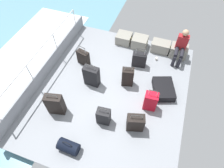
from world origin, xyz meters
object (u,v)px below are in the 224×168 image
Objects in this scene: suitcase_4 at (150,101)px; paper_cup at (156,59)px; cargo_crate_2 at (160,46)px; suitcase_0 at (83,58)px; suitcase_6 at (92,76)px; cargo_crate_0 at (124,38)px; passenger_seated at (181,46)px; suitcase_3 at (139,60)px; duffel_bag at (69,147)px; suitcase_7 at (135,123)px; suitcase_8 at (104,116)px; cargo_crate_3 at (178,51)px; cargo_crate_1 at (140,42)px; suitcase_1 at (128,77)px; suitcase_2 at (55,104)px; suitcase_5 at (163,89)px.

paper_cup is (-0.17, 1.91, -0.26)m from suitcase_4.
cargo_crate_2 is 2.72m from suitcase_0.
suitcase_6 reaches higher than paper_cup.
passenger_seated is (1.97, -0.23, 0.41)m from cargo_crate_0.
duffel_bag is at bearing -105.33° from suitcase_3.
suitcase_4 is 1.94m from paper_cup.
suitcase_7 is at bearing -78.12° from suitcase_3.
suitcase_8 is (-1.06, -0.83, -0.05)m from suitcase_4.
suitcase_8 is (-1.53, -3.20, 0.06)m from cargo_crate_3.
cargo_crate_1 is 0.77× the size of suitcase_3.
suitcase_8 is at bearing -53.78° from suitcase_6.
suitcase_4 reaches higher than suitcase_8.
cargo_crate_3 is 3.25m from suitcase_0.
cargo_crate_2 is 1.94m from suitcase_1.
suitcase_1 is 1.15× the size of suitcase_8.
suitcase_1 is (1.62, -0.35, 0.06)m from suitcase_0.
suitcase_7 is at bearing 6.15° from suitcase_2.
passenger_seated reaches higher than suitcase_3.
paper_cup is at bearing 109.86° from suitcase_5.
paper_cup is at bearing -20.90° from cargo_crate_0.
suitcase_1 is at bearing -12.12° from suitcase_0.
suitcase_6 reaches higher than suitcase_8.
cargo_crate_0 is 1.00× the size of cargo_crate_1.
suitcase_3 reaches higher than cargo_crate_2.
suitcase_1 is at bearing 80.92° from suitcase_8.
passenger_seated is 1.51× the size of suitcase_0.
cargo_crate_0 is at bearing 110.23° from suitcase_1.
cargo_crate_2 is 4.47m from duffel_bag.
suitcase_6 is 1.55× the size of duffel_bag.
passenger_seated is at bearing 47.90° from suitcase_2.
suitcase_7 is 2.66m from paper_cup.
cargo_crate_1 is at bearing 66.15° from suitcase_2.
cargo_crate_1 is at bearing -3.81° from cargo_crate_0.
cargo_crate_2 is 1.25× the size of duffel_bag.
suitcase_7 is at bearing -65.67° from suitcase_1.
suitcase_6 is at bearing 66.51° from suitcase_2.
cargo_crate_0 is 2.85m from suitcase_4.
suitcase_8 is (-0.23, -1.42, -0.06)m from suitcase_1.
suitcase_1 is 1.13m from suitcase_5.
cargo_crate_0 is at bearing 178.65° from cargo_crate_3.
cargo_crate_1 is 0.87× the size of suitcase_8.
suitcase_5 is at bearing 53.05° from duffel_bag.
suitcase_6 is (-1.85, 0.25, 0.04)m from suitcase_4.
suitcase_8 is 2.89m from paper_cup.
suitcase_2 reaches higher than duffel_bag.
suitcase_4 reaches higher than suitcase_7.
suitcase_2 is 1.34m from suitcase_6.
suitcase_0 is 2.62m from suitcase_4.
cargo_crate_1 is 4.25m from duffel_bag.
cargo_crate_3 is 0.75× the size of suitcase_2.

